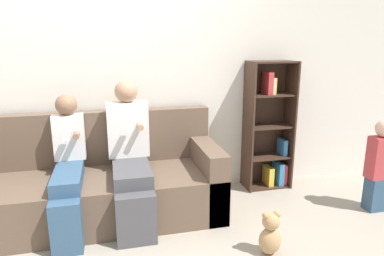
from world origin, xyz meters
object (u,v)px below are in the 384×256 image
at_px(child_seated, 68,166).
at_px(toddler_standing, 380,164).
at_px(bookshelf, 269,131).
at_px(teddy_bear, 270,234).
at_px(couch, 96,186).
at_px(adult_seated, 130,152).

height_order(child_seated, toddler_standing, child_seated).
xyz_separation_m(bookshelf, teddy_bear, (-0.54, -1.17, -0.45)).
height_order(couch, teddy_bear, couch).
distance_m(adult_seated, toddler_standing, 2.24).
height_order(adult_seated, teddy_bear, adult_seated).
distance_m(child_seated, bookshelf, 2.03).
relative_size(child_seated, toddler_standing, 1.27).
height_order(adult_seated, bookshelf, bookshelf).
height_order(bookshelf, teddy_bear, bookshelf).
height_order(adult_seated, toddler_standing, adult_seated).
height_order(couch, bookshelf, bookshelf).
bearing_deg(couch, toddler_standing, -10.83).
bearing_deg(child_seated, couch, 32.31).
height_order(couch, toddler_standing, couch).
distance_m(child_seated, teddy_bear, 1.67).
height_order(adult_seated, child_seated, adult_seated).
bearing_deg(toddler_standing, couch, 169.17).
bearing_deg(adult_seated, child_seated, -176.71).
distance_m(adult_seated, bookshelf, 1.53).
bearing_deg(teddy_bear, toddler_standing, 17.54).
xyz_separation_m(couch, bookshelf, (1.78, 0.29, 0.31)).
xyz_separation_m(adult_seated, toddler_standing, (2.20, -0.38, -0.17)).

